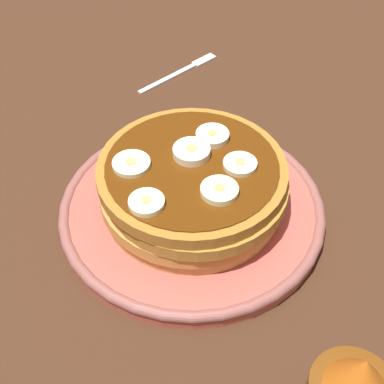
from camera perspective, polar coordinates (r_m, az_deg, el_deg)
ground_plane at (r=55.29cm, az=0.00°, el=-3.52°), size 140.00×140.00×3.00cm
plate at (r=53.42cm, az=0.00°, el=-1.76°), size 25.84×25.84×1.86cm
pancake_stack at (r=51.05cm, az=0.10°, el=0.62°), size 17.58×18.08×5.30cm
banana_slice_0 at (r=50.09cm, az=-0.05°, el=4.18°), size 3.48×3.48×1.02cm
banana_slice_1 at (r=46.67cm, az=2.88°, el=0.12°), size 3.32×3.32×0.81cm
banana_slice_2 at (r=49.25cm, az=5.04°, el=2.86°), size 3.10×3.10×0.71cm
banana_slice_3 at (r=49.42cm, az=-6.35°, el=2.90°), size 3.48×3.48×0.70cm
banana_slice_4 at (r=51.98cm, az=2.14°, el=5.85°), size 3.20×3.20×0.87cm
banana_slice_5 at (r=45.81cm, az=-4.77°, el=-1.15°), size 3.10×3.10×0.77cm
fork at (r=73.69cm, az=-0.98°, el=12.63°), size 13.03×1.60×0.50cm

